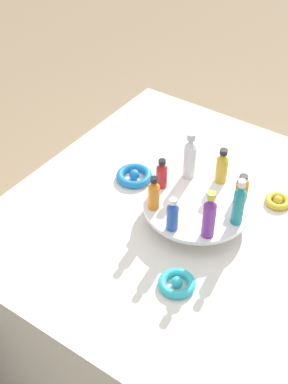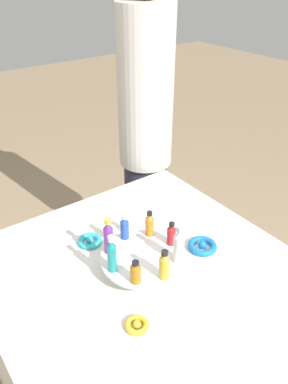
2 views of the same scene
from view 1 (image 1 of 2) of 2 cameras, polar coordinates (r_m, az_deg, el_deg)
ground_plane at (r=2.11m, az=4.25°, el=-17.23°), size 12.00×12.00×0.00m
party_table at (r=1.81m, az=4.82°, el=-11.16°), size 1.06×1.06×0.72m
display_stand at (r=1.52m, az=5.66°, el=-1.74°), size 0.30×0.30×0.06m
bottle_clear at (r=1.55m, az=4.91°, el=3.73°), size 0.04×0.04×0.15m
bottle_red at (r=1.52m, az=1.91°, el=1.89°), size 0.03×0.03×0.09m
bottle_orange at (r=1.45m, az=1.05°, el=-0.22°), size 0.03×0.03×0.11m
bottle_blue at (r=1.39m, az=3.07°, el=-2.48°), size 0.03×0.03×0.10m
bottle_purple at (r=1.37m, az=6.97°, el=-2.57°), size 0.03×0.03×0.14m
bottle_teal at (r=1.42m, az=10.08°, el=-1.22°), size 0.03×0.03×0.14m
bottle_amber at (r=1.51m, az=10.40°, el=0.35°), size 0.04×0.04×0.09m
bottle_gold at (r=1.55m, az=8.30°, el=2.67°), size 0.03×0.03×0.11m
ribbon_bow_gold at (r=1.63m, az=14.09°, el=-0.93°), size 0.08×0.08×0.03m
ribbon_bow_blue at (r=1.66m, az=-1.05°, el=1.75°), size 0.11×0.11×0.03m
ribbon_bow_teal at (r=1.36m, az=3.52°, el=-9.68°), size 0.10×0.10×0.03m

